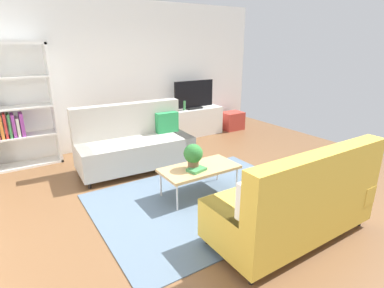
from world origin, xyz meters
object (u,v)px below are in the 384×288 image
Objects in this scene: potted_plant at (193,155)px; bottle_0 at (184,105)px; vase_0 at (170,107)px; tv at (194,95)px; table_book_0 at (197,169)px; coffee_table at (199,169)px; couch_green at (295,202)px; vase_1 at (177,106)px; couch_beige at (135,144)px; bookshelf at (16,112)px; tv_console at (193,122)px; storage_trunk at (232,121)px.

bottle_0 is at bearing 61.05° from potted_plant.
bottle_0 is (0.31, -0.09, 0.01)m from vase_0.
tv is 3.13m from table_book_0.
coffee_table is at bearing -110.53° from vase_0.
couch_green is 10.90× the size of vase_1.
couch_beige is 0.92× the size of bookshelf.
tv is at bearing 57.60° from table_book_0.
tv is 3.02m from potted_plant.
bookshelf is 3.15m from vase_1.
tv_console is at bearing -6.81° from vase_1.
tv_console is 6.51× the size of bottle_0.
bookshelf is at bearing 125.68° from table_book_0.
bottle_0 is at bearing -171.58° from tv_console.
couch_green reaches higher than tv_console.
vase_0 is at bearing 68.13° from table_book_0.
coffee_table is 0.52× the size of bookshelf.
vase_1 is at bearing 0.00° from vase_0.
couch_green reaches higher than vase_0.
couch_green is 3.66× the size of storage_trunk.
bottle_0 is at bearing -175.77° from tv.
storage_trunk is at bearing 58.73° from couch_green.
tv reaches higher than bottle_0.
couch_beige reaches higher than table_book_0.
tv is at bearing -147.53° from couch_beige.
couch_green is at bearing -99.74° from vase_0.
tv is (1.94, 1.11, 0.51)m from couch_beige.
couch_beige is 2.24m from tv_console.
tv is (1.27, 3.95, 0.51)m from couch_green.
couch_green is 1.36× the size of tv_console.
vase_1 is 0.81× the size of bottle_0.
tv is 5.72× the size of vase_1.
tv reaches higher than potted_plant.
bookshelf is at bearing -179.45° from vase_1.
couch_green reaches higher than storage_trunk.
storage_trunk is (1.10, -0.10, -0.10)m from tv_console.
coffee_table is at bearing 107.83° from couch_beige.
coffee_table is 3.10× the size of potted_plant.
tv is at bearing -90.00° from tv_console.
bookshelf is at bearing -179.42° from vase_0.
tv_console is 5.83× the size of table_book_0.
potted_plant is at bearing 86.30° from table_book_0.
storage_trunk is 3.69m from potted_plant.
vase_0 is at bearing 69.47° from coffee_table.
bottle_0 reaches higher than table_book_0.
tv_console is 3.11m from table_book_0.
tv is at bearing -6.88° from vase_0.
couch_beige is at bearing -149.80° from tv_console.
tv_console is at bearing -0.32° from bookshelf.
tv_console is at bearing 58.63° from coffee_table.
bottle_0 is (-1.37, 0.06, 0.53)m from storage_trunk.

